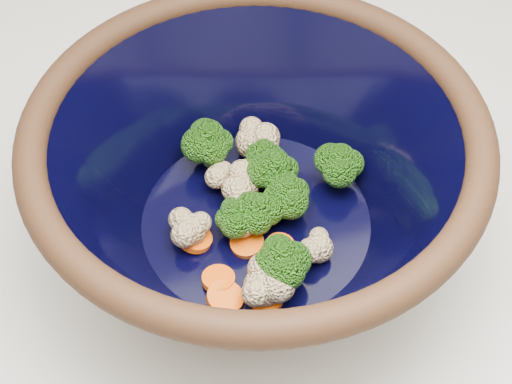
# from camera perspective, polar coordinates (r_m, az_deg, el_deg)

# --- Properties ---
(mixing_bowl) EXTENTS (0.38, 0.38, 0.16)m
(mixing_bowl) POSITION_cam_1_polar(r_m,az_deg,el_deg) (0.60, 0.00, 0.95)
(mixing_bowl) COLOR black
(mixing_bowl) RESTS_ON counter
(vegetable_pile) EXTENTS (0.18, 0.20, 0.06)m
(vegetable_pile) POSITION_cam_1_polar(r_m,az_deg,el_deg) (0.63, 0.41, -0.13)
(vegetable_pile) COLOR #608442
(vegetable_pile) RESTS_ON mixing_bowl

